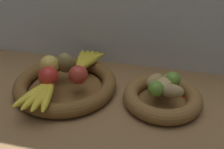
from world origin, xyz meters
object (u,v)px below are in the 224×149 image
(potato_back, at_px, (170,80))
(lime_far, at_px, (173,80))
(banana_bunch_front, at_px, (41,94))
(potato_oblong, at_px, (155,80))
(chili_pepper, at_px, (169,93))
(potato_small, at_px, (172,91))
(fruit_bowl_right, at_px, (162,98))
(apple_red_right, at_px, (78,75))
(pear_brown, at_px, (65,63))
(potato_large, at_px, (164,85))
(banana_bunch_back, at_px, (86,61))
(apple_golden_left, at_px, (49,65))
(lime_near, at_px, (156,89))
(fruit_bowl_left, at_px, (66,84))
(apple_red_front, at_px, (49,76))

(potato_back, height_order, lime_far, lime_far)
(banana_bunch_front, height_order, potato_oblong, potato_oblong)
(chili_pepper, bearing_deg, potato_small, -7.83)
(fruit_bowl_right, bearing_deg, apple_red_right, -175.34)
(fruit_bowl_right, height_order, pear_brown, pear_brown)
(fruit_bowl_right, distance_m, banana_bunch_front, 0.42)
(fruit_bowl_right, distance_m, potato_large, 0.05)
(pear_brown, xyz_separation_m, banana_bunch_back, (0.05, 0.09, -0.03))
(apple_golden_left, xyz_separation_m, banana_bunch_back, (0.10, 0.12, -0.02))
(potato_small, bearing_deg, lime_near, -173.33)
(banana_bunch_back, relative_size, lime_far, 3.43)
(apple_golden_left, height_order, banana_bunch_back, apple_golden_left)
(banana_bunch_back, height_order, potato_large, potato_large)
(fruit_bowl_left, bearing_deg, lime_near, -5.88)
(fruit_bowl_left, xyz_separation_m, apple_red_right, (0.06, -0.02, 0.06))
(apple_red_right, distance_m, potato_small, 0.33)
(apple_red_front, bearing_deg, potato_small, 4.01)
(fruit_bowl_right, distance_m, banana_bunch_back, 0.35)
(fruit_bowl_right, xyz_separation_m, pear_brown, (-0.38, 0.04, 0.07))
(potato_back, bearing_deg, banana_bunch_front, -156.62)
(banana_bunch_front, distance_m, potato_oblong, 0.39)
(potato_small, bearing_deg, potato_large, 135.00)
(apple_golden_left, height_order, potato_small, apple_golden_left)
(potato_back, bearing_deg, chili_pepper, -86.72)
(banana_bunch_front, distance_m, lime_near, 0.38)
(fruit_bowl_right, xyz_separation_m, potato_back, (0.02, 0.04, 0.05))
(apple_red_right, distance_m, pear_brown, 0.10)
(potato_small, bearing_deg, potato_oblong, 138.58)
(lime_near, distance_m, lime_far, 0.09)
(apple_red_front, relative_size, lime_near, 1.31)
(fruit_bowl_right, bearing_deg, chili_pepper, -48.82)
(banana_bunch_front, distance_m, potato_back, 0.44)
(fruit_bowl_left, height_order, fruit_bowl_right, same)
(potato_back, height_order, potato_large, potato_large)
(potato_small, relative_size, potato_back, 1.19)
(fruit_bowl_left, xyz_separation_m, chili_pepper, (0.39, -0.02, 0.04))
(fruit_bowl_left, height_order, potato_large, potato_large)
(fruit_bowl_right, xyz_separation_m, apple_red_right, (-0.30, -0.02, 0.06))
(banana_bunch_back, bearing_deg, potato_large, -21.63)
(pear_brown, bearing_deg, apple_red_right, -41.24)
(pear_brown, bearing_deg, fruit_bowl_right, -6.55)
(pear_brown, height_order, banana_bunch_front, pear_brown)
(apple_red_front, distance_m, lime_near, 0.38)
(fruit_bowl_left, xyz_separation_m, potato_back, (0.38, 0.04, 0.05))
(banana_bunch_front, bearing_deg, banana_bunch_back, 76.31)
(apple_red_right, bearing_deg, banana_bunch_back, 99.09)
(lime_near, bearing_deg, apple_red_front, -176.36)
(apple_golden_left, relative_size, pear_brown, 0.95)
(potato_back, xyz_separation_m, lime_far, (0.01, -0.00, 0.01))
(apple_golden_left, relative_size, potato_back, 1.14)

